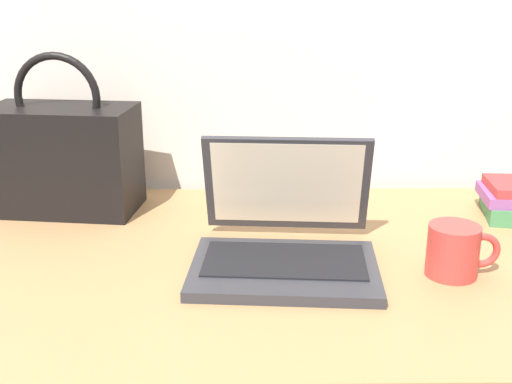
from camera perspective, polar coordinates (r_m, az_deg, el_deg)
The scene contains 4 objects.
desk at distance 1.16m, azimuth -2.29°, elevation -6.34°, with size 1.60×0.76×0.03m.
laptop at distance 1.11m, azimuth 2.59°, elevation -4.10°, with size 0.33×0.31×0.21m.
coffee_mug at distance 1.11m, azimuth 17.12°, elevation -4.91°, with size 0.12×0.08×0.09m.
handbag at distance 1.40m, azimuth -16.67°, elevation 3.03°, with size 0.32×0.20×0.33m.
Camera 1 is at (0.03, -1.05, 0.50)m, focal length 45.34 mm.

